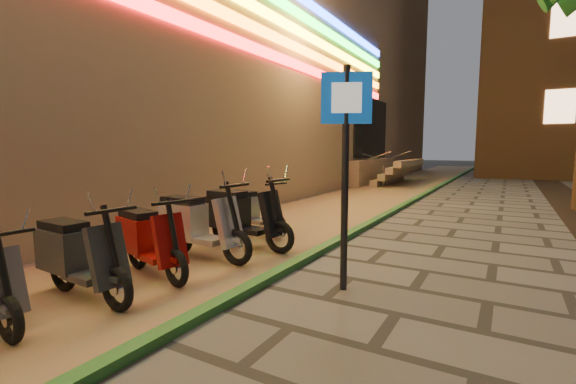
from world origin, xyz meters
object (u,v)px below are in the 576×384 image
Objects in this scene: scooter_6 at (76,255)px; scooter_8 at (195,224)px; scooter_7 at (147,239)px; scooter_10 at (250,210)px; pedestrian_sign at (346,147)px; scooter_9 at (239,216)px.

scooter_8 reaches higher than scooter_6.
scooter_6 is 1.01× the size of scooter_7.
scooter_8 is 1.11× the size of scooter_10.
pedestrian_sign is at bearing -22.90° from scooter_10.
scooter_9 reaches higher than scooter_10.
scooter_7 is at bearing 90.70° from scooter_6.
scooter_6 is 2.86m from scooter_9.
scooter_9 is at bearing 88.16° from scooter_6.
pedestrian_sign is 3.74m from scooter_10.
scooter_10 is (-0.45, 0.97, -0.07)m from scooter_9.
scooter_10 is (-2.86, 2.04, -1.28)m from pedestrian_sign.
pedestrian_sign reaches higher than scooter_10.
scooter_9 reaches higher than scooter_8.
scooter_9 is at bearing 131.40° from pedestrian_sign.
pedestrian_sign reaches higher than scooter_9.
pedestrian_sign is 3.01m from scooter_7.
pedestrian_sign is at bearing 36.94° from scooter_6.
scooter_9 is (0.20, 1.86, 0.07)m from scooter_7.
scooter_9 reaches higher than scooter_6.
scooter_7 is at bearing -93.14° from scooter_9.
scooter_6 is 3.83m from scooter_10.
scooter_10 is (-0.21, 3.83, -0.01)m from scooter_6.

